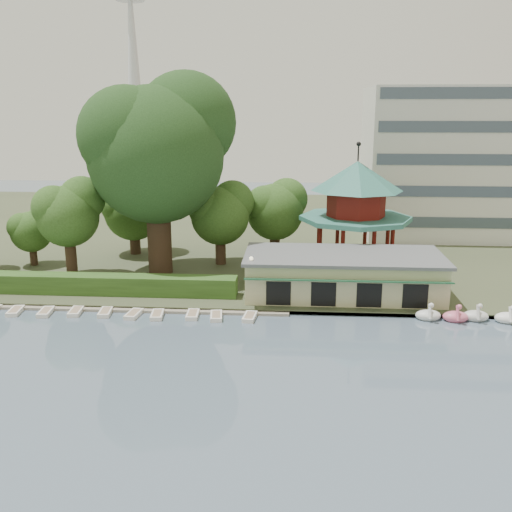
# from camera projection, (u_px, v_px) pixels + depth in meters

# --- Properties ---
(ground_plane) EXTENTS (220.00, 220.00, 0.00)m
(ground_plane) POSITION_uv_depth(u_px,v_px,m) (202.00, 412.00, 34.00)
(ground_plane) COLOR slate
(ground_plane) RESTS_ON ground
(shore) EXTENTS (220.00, 70.00, 0.40)m
(shore) POSITION_uv_depth(u_px,v_px,m) (258.00, 230.00, 84.18)
(shore) COLOR #424930
(shore) RESTS_ON ground
(embankment) EXTENTS (220.00, 0.60, 0.30)m
(embankment) POSITION_uv_depth(u_px,v_px,m) (233.00, 310.00, 50.67)
(embankment) COLOR gray
(embankment) RESTS_ON ground
(dock) EXTENTS (34.00, 1.60, 0.24)m
(dock) POSITION_uv_depth(u_px,v_px,m) (101.00, 308.00, 51.39)
(dock) COLOR gray
(dock) RESTS_ON ground
(boathouse) EXTENTS (18.60, 9.39, 3.90)m
(boathouse) POSITION_uv_depth(u_px,v_px,m) (343.00, 274.00, 53.96)
(boathouse) COLOR #BFBB89
(boathouse) RESTS_ON shore
(pavilion) EXTENTS (12.40, 12.40, 13.50)m
(pavilion) POSITION_uv_depth(u_px,v_px,m) (356.00, 204.00, 62.23)
(pavilion) COLOR #BFBB89
(pavilion) RESTS_ON shore
(office_building) EXTENTS (38.00, 18.00, 20.00)m
(office_building) POSITION_uv_depth(u_px,v_px,m) (499.00, 169.00, 76.71)
(office_building) COLOR silver
(office_building) RESTS_ON shore
(broadcast_tower) EXTENTS (8.00, 8.00, 96.00)m
(broadcast_tower) POSITION_uv_depth(u_px,v_px,m) (133.00, 50.00, 163.54)
(broadcast_tower) COLOR silver
(broadcast_tower) RESTS_ON ground
(hedge) EXTENTS (30.00, 2.00, 1.80)m
(hedge) POSITION_uv_depth(u_px,v_px,m) (81.00, 284.00, 54.48)
(hedge) COLOR #345920
(hedge) RESTS_ON shore
(lamp_post) EXTENTS (0.36, 0.36, 4.28)m
(lamp_post) POSITION_uv_depth(u_px,v_px,m) (251.00, 271.00, 51.42)
(lamp_post) COLOR black
(lamp_post) RESTS_ON shore
(big_tree) EXTENTS (15.50, 14.45, 21.05)m
(big_tree) POSITION_uv_depth(u_px,v_px,m) (158.00, 144.00, 58.36)
(big_tree) COLOR #3A281C
(big_tree) RESTS_ON shore
(small_trees) EXTENTS (39.88, 16.87, 10.45)m
(small_trees) POSITION_uv_depth(u_px,v_px,m) (142.00, 213.00, 64.17)
(small_trees) COLOR #3A281C
(small_trees) RESTS_ON shore
(swan_boats) EXTENTS (12.60, 2.10, 1.92)m
(swan_boats) POSITION_uv_depth(u_px,v_px,m) (490.00, 317.00, 48.38)
(swan_boats) COLOR white
(swan_boats) RESTS_ON ground
(moored_rowboats) EXTENTS (29.76, 2.75, 0.36)m
(moored_rowboats) POSITION_uv_depth(u_px,v_px,m) (88.00, 313.00, 50.02)
(moored_rowboats) COLOR white
(moored_rowboats) RESTS_ON ground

